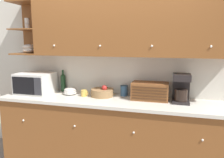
{
  "coord_description": "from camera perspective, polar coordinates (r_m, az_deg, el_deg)",
  "views": [
    {
      "loc": [
        0.76,
        -3.0,
        1.7
      ],
      "look_at": [
        0.0,
        -0.22,
        1.2
      ],
      "focal_mm": 35.0,
      "sensor_mm": 36.0,
      "label": 1
    }
  ],
  "objects": [
    {
      "name": "ground_plane",
      "position": [
        3.53,
        0.98,
        -18.98
      ],
      "size": [
        24.0,
        24.0,
        0.0
      ],
      "primitive_type": "plane",
      "color": "slate"
    },
    {
      "name": "wall_back",
      "position": [
        3.15,
        1.19,
        2.51
      ],
      "size": [
        5.39,
        0.06,
        2.6
      ],
      "color": "beige",
      "rests_on": "ground_plane"
    },
    {
      "name": "counter_unit",
      "position": [
        3.05,
        -0.48,
        -13.86
      ],
      "size": [
        3.01,
        0.65,
        0.95
      ],
      "color": "brown",
      "rests_on": "ground_plane"
    },
    {
      "name": "backsplash_panel",
      "position": [
        3.12,
        1.02,
        1.14
      ],
      "size": [
        2.99,
        0.01,
        0.56
      ],
      "color": "silver",
      "rests_on": "counter_unit"
    },
    {
      "name": "upper_cabinets",
      "position": [
        2.88,
        3.52,
        13.43
      ],
      "size": [
        2.99,
        0.39,
        0.75
      ],
      "color": "brown",
      "rests_on": "backsplash_panel"
    },
    {
      "name": "microwave",
      "position": [
        3.37,
        -19.32,
        -1.02
      ],
      "size": [
        0.48,
        0.43,
        0.3
      ],
      "color": "silver",
      "rests_on": "counter_unit"
    },
    {
      "name": "wine_bottle",
      "position": [
        3.39,
        -12.64,
        -0.71
      ],
      "size": [
        0.07,
        0.07,
        0.33
      ],
      "color": "#19381E",
      "rests_on": "counter_unit"
    },
    {
      "name": "bowl_stack_on_counter",
      "position": [
        3.18,
        -10.91,
        -3.19
      ],
      "size": [
        0.19,
        0.19,
        0.09
      ],
      "color": "silver",
      "rests_on": "counter_unit"
    },
    {
      "name": "mug",
      "position": [
        3.05,
        -7.29,
        -3.68
      ],
      "size": [
        0.09,
        0.08,
        0.09
      ],
      "color": "gold",
      "rests_on": "counter_unit"
    },
    {
      "name": "fruit_basket",
      "position": [
        3.02,
        -2.54,
        -3.53
      ],
      "size": [
        0.31,
        0.31,
        0.16
      ],
      "color": "#937047",
      "rests_on": "counter_unit"
    },
    {
      "name": "storage_canister",
      "position": [
        3.05,
        3.19,
        -3.04
      ],
      "size": [
        0.11,
        0.11,
        0.15
      ],
      "color": "#33567A",
      "rests_on": "counter_unit"
    },
    {
      "name": "bread_box",
      "position": [
        2.88,
        9.9,
        -3.13
      ],
      "size": [
        0.47,
        0.26,
        0.23
      ],
      "color": "brown",
      "rests_on": "counter_unit"
    },
    {
      "name": "coffee_maker",
      "position": [
        2.83,
        17.61,
        -2.25
      ],
      "size": [
        0.21,
        0.23,
        0.36
      ],
      "color": "black",
      "rests_on": "counter_unit"
    }
  ]
}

